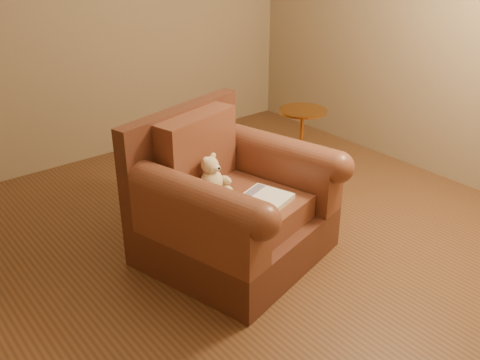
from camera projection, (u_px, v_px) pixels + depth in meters
floor at (242, 243)px, 3.64m from camera, size 4.00×4.00×0.00m
armchair at (229, 205)px, 3.38m from camera, size 1.23×1.19×0.92m
teddy_bear at (213, 178)px, 3.31m from camera, size 0.18×0.21×0.26m
guidebook at (257, 205)px, 3.17m from camera, size 0.51×0.40×0.04m
side_table at (301, 138)px, 4.56m from camera, size 0.40×0.40×0.56m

